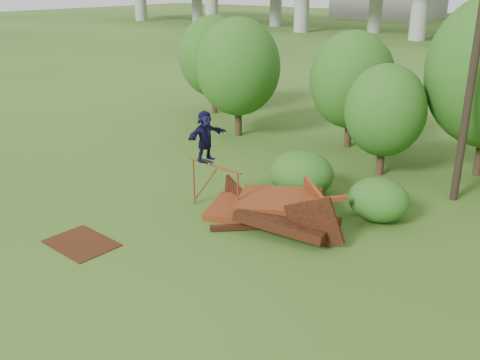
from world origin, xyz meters
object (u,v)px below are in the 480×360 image
Objects in this scene: skater at (205,136)px; scrap_pile at (275,211)px; flat_plate at (81,243)px; utility_pole at (476,51)px.

scrap_pile is at bearing -69.89° from skater.
scrap_pile reaches higher than flat_plate.
skater is at bearing 75.25° from flat_plate.
utility_pole reaches higher than scrap_pile.
scrap_pile is 8.65m from utility_pole.
scrap_pile is 3.22× the size of skater.
skater reaches higher than flat_plate.
skater is 9.57m from utility_pole.
skater is at bearing -135.85° from utility_pole.
skater is 5.34m from flat_plate.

